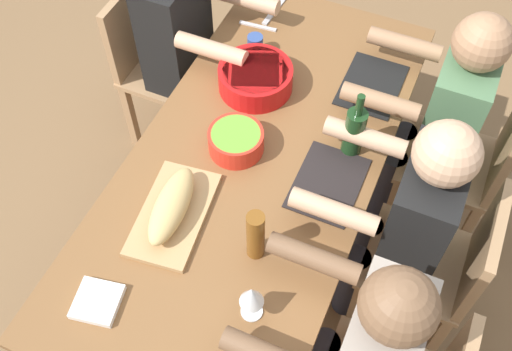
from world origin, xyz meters
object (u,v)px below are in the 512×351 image
(diner_near_left, at_px, (184,36))
(cup_near_left, at_px, (255,45))
(beer_bottle, at_px, (256,235))
(wine_glass, at_px, (252,296))
(bread_loaf, at_px, (172,205))
(chair_near_left, at_px, (155,59))
(wine_bottle, at_px, (354,131))
(serving_bowl_salad, at_px, (236,140))
(diner_far_center, at_px, (406,218))
(serving_bowl_greens, at_px, (255,77))
(dining_table, at_px, (256,171))
(chair_far_left, at_px, (471,161))
(diner_far_left, at_px, (441,115))
(cutting_board, at_px, (173,214))
(napkin_stack, at_px, (97,302))
(chair_far_center, at_px, (442,264))

(diner_near_left, xyz_separation_m, cup_near_left, (0.01, 0.35, 0.09))
(beer_bottle, distance_m, wine_glass, 0.21)
(bread_loaf, distance_m, beer_bottle, 0.32)
(chair_near_left, bearing_deg, wine_bottle, 72.14)
(serving_bowl_salad, xyz_separation_m, wine_glass, (0.57, 0.31, 0.06))
(diner_far_center, bearing_deg, serving_bowl_greens, -114.47)
(serving_bowl_salad, bearing_deg, serving_bowl_greens, -169.20)
(dining_table, distance_m, beer_bottle, 0.43)
(serving_bowl_salad, bearing_deg, diner_near_left, -136.10)
(chair_far_left, bearing_deg, diner_far_left, -90.00)
(diner_far_left, distance_m, cutting_board, 1.14)
(chair_near_left, xyz_separation_m, beer_bottle, (0.88, 0.92, 0.37))
(serving_bowl_greens, xyz_separation_m, wine_bottle, (0.15, 0.45, 0.05))
(bread_loaf, bearing_deg, chair_far_left, 133.14)
(diner_far_left, relative_size, diner_far_center, 1.00)
(serving_bowl_greens, xyz_separation_m, cup_near_left, (-0.18, -0.08, -0.01))
(wine_bottle, bearing_deg, diner_near_left, -111.25)
(chair_near_left, bearing_deg, diner_far_left, 90.00)
(dining_table, height_order, diner_far_center, diner_far_center)
(napkin_stack, bearing_deg, diner_near_left, -164.26)
(cup_near_left, bearing_deg, wine_bottle, 58.11)
(chair_far_left, xyz_separation_m, diner_near_left, (-0.00, -1.35, 0.21))
(serving_bowl_greens, height_order, cutting_board, serving_bowl_greens)
(cutting_board, height_order, cup_near_left, cup_near_left)
(cup_near_left, relative_size, napkin_stack, 0.61)
(chair_far_left, height_order, cup_near_left, chair_far_left)
(cutting_board, relative_size, cup_near_left, 4.67)
(diner_near_left, height_order, wine_bottle, diner_near_left)
(chair_far_left, distance_m, wine_glass, 1.26)
(dining_table, distance_m, serving_bowl_salad, 0.16)
(beer_bottle, height_order, wine_glass, beer_bottle)
(cup_near_left, bearing_deg, diner_far_center, 57.53)
(wine_glass, bearing_deg, cup_near_left, -156.89)
(chair_near_left, bearing_deg, serving_bowl_greens, 72.42)
(napkin_stack, bearing_deg, chair_far_left, 141.56)
(beer_bottle, bearing_deg, cutting_board, -92.73)
(chair_far_center, bearing_deg, diner_far_center, -90.00)
(dining_table, height_order, napkin_stack, napkin_stack)
(beer_bottle, bearing_deg, diner_far_left, 154.24)
(dining_table, bearing_deg, wine_bottle, 120.49)
(chair_far_center, bearing_deg, bread_loaf, -69.76)
(chair_near_left, height_order, bread_loaf, same)
(wine_bottle, bearing_deg, chair_near_left, -107.86)
(diner_far_left, xyz_separation_m, bread_loaf, (0.87, -0.74, 0.11))
(napkin_stack, bearing_deg, cup_near_left, -179.98)
(cup_near_left, bearing_deg, diner_far_left, 90.83)
(beer_bottle, xyz_separation_m, napkin_stack, (0.37, -0.38, -0.10))
(chair_near_left, height_order, cup_near_left, chair_near_left)
(chair_far_center, distance_m, wine_bottle, 0.61)
(diner_near_left, xyz_separation_m, cutting_board, (0.87, 0.42, 0.05))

